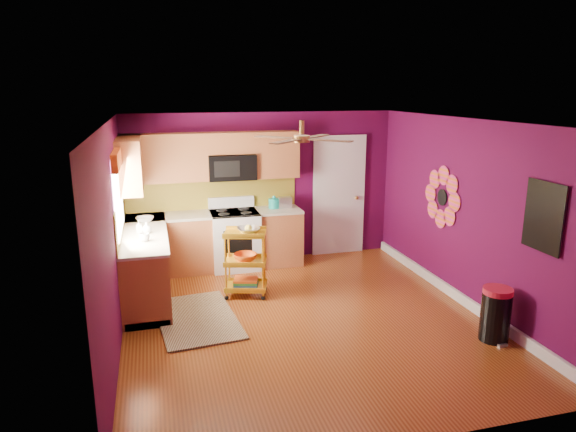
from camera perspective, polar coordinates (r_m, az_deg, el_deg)
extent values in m
plane|color=#6A2F10|center=(6.72, 1.89, -11.33)|extent=(5.00, 5.00, 0.00)
cube|color=#4E0838|center=(8.65, -2.81, 3.17)|extent=(4.50, 0.04, 2.50)
cube|color=#4E0838|center=(4.09, 12.31, -9.77)|extent=(4.50, 0.04, 2.50)
cube|color=#4E0838|center=(6.05, -18.87, -2.35)|extent=(0.04, 5.00, 2.50)
cube|color=#4E0838|center=(7.25, 19.26, 0.26)|extent=(0.04, 5.00, 2.50)
cube|color=silver|center=(6.09, 2.09, 10.46)|extent=(4.50, 5.00, 0.04)
cube|color=white|center=(7.59, 18.35, -8.44)|extent=(0.05, 4.90, 0.14)
cube|color=brown|center=(7.56, -15.50, -5.22)|extent=(0.60, 2.30, 0.90)
cube|color=brown|center=(8.42, -7.99, -2.86)|extent=(2.80, 0.60, 0.90)
cube|color=beige|center=(7.43, -15.74, -1.80)|extent=(0.63, 2.30, 0.04)
cube|color=beige|center=(8.30, -8.10, 0.24)|extent=(2.80, 0.63, 0.04)
cube|color=black|center=(7.70, -15.31, -8.04)|extent=(0.54, 2.30, 0.10)
cube|color=black|center=(8.55, -7.90, -5.43)|extent=(2.80, 0.54, 0.10)
cube|color=white|center=(8.43, -5.94, -2.72)|extent=(0.76, 0.66, 0.92)
cube|color=black|center=(8.31, -6.02, 0.36)|extent=(0.76, 0.62, 0.03)
cube|color=white|center=(8.55, -6.33, 1.53)|extent=(0.76, 0.06, 0.18)
cube|color=black|center=(8.12, -5.57, -3.42)|extent=(0.45, 0.02, 0.55)
cube|color=brown|center=(8.22, -13.59, 6.28)|extent=(1.32, 0.33, 0.75)
cube|color=brown|center=(8.44, -1.35, 6.87)|extent=(0.72, 0.33, 0.75)
cube|color=brown|center=(8.28, -6.40, 8.07)|extent=(0.76, 0.33, 0.34)
cube|color=brown|center=(7.74, -17.16, 5.59)|extent=(0.33, 1.30, 0.75)
cube|color=black|center=(8.29, -6.29, 5.43)|extent=(0.76, 0.38, 0.40)
cube|color=brown|center=(8.52, -8.40, 2.49)|extent=(2.80, 0.01, 0.51)
cube|color=brown|center=(7.37, -18.13, 0.12)|extent=(0.01, 2.30, 0.51)
cube|color=white|center=(7.00, -18.38, 2.38)|extent=(0.03, 1.20, 1.00)
cube|color=#CD4E12|center=(6.93, -18.43, 6.20)|extent=(0.08, 1.35, 0.22)
cube|color=white|center=(9.05, 5.63, 2.15)|extent=(0.85, 0.04, 2.05)
cube|color=white|center=(9.03, 5.68, 2.12)|extent=(0.95, 0.02, 2.15)
sphere|color=#BF8C3F|center=(9.12, 7.63, 2.02)|extent=(0.07, 0.07, 0.07)
cylinder|color=black|center=(7.71, 16.74, 2.00)|extent=(0.01, 0.24, 0.24)
cube|color=#1B96B5|center=(6.10, 26.61, -0.06)|extent=(0.03, 0.52, 0.72)
cube|color=black|center=(6.09, 26.50, -0.07)|extent=(0.01, 0.56, 0.76)
cylinder|color=#BF8C3F|center=(6.28, 1.54, 9.84)|extent=(0.06, 0.06, 0.16)
cylinder|color=#BF8C3F|center=(6.29, 1.53, 8.57)|extent=(0.20, 0.20, 0.08)
cube|color=#4C2D19|center=(6.63, 3.13, 8.83)|extent=(0.47, 0.47, 0.01)
cube|color=#4C2D19|center=(6.48, -1.45, 8.73)|extent=(0.47, 0.47, 0.01)
cube|color=#4C2D19|center=(5.96, -0.24, 8.27)|extent=(0.47, 0.47, 0.01)
cube|color=#4C2D19|center=(6.12, 4.69, 8.37)|extent=(0.47, 0.47, 0.01)
cube|color=black|center=(6.81, -10.08, -11.11)|extent=(1.09, 1.63, 0.02)
cylinder|color=gold|center=(7.14, -6.95, -5.63)|extent=(0.03, 0.03, 0.89)
cylinder|color=gold|center=(7.09, -2.82, -5.70)|extent=(0.03, 0.03, 0.89)
cylinder|color=gold|center=(7.48, -6.57, -4.72)|extent=(0.03, 0.03, 0.89)
cylinder|color=gold|center=(7.43, -2.63, -4.77)|extent=(0.03, 0.03, 0.89)
sphere|color=black|center=(7.31, -6.84, -9.00)|extent=(0.06, 0.06, 0.06)
sphere|color=black|center=(7.26, -2.78, -9.08)|extent=(0.06, 0.06, 0.06)
sphere|color=black|center=(7.63, -6.47, -7.96)|extent=(0.06, 0.06, 0.06)
sphere|color=black|center=(7.59, -2.59, -8.03)|extent=(0.06, 0.06, 0.06)
cube|color=gold|center=(7.15, -4.81, -1.99)|extent=(0.67, 0.56, 0.03)
cube|color=gold|center=(7.27, -4.75, -5.08)|extent=(0.67, 0.56, 0.03)
cube|color=gold|center=(7.41, -4.69, -7.84)|extent=(0.67, 0.56, 0.03)
imported|color=beige|center=(7.13, -4.41, -1.57)|extent=(0.39, 0.39, 0.08)
sphere|color=yellow|center=(7.13, -4.41, -1.39)|extent=(0.10, 0.10, 0.10)
imported|color=#CD4E12|center=(7.25, -4.76, -4.58)|extent=(0.40, 0.40, 0.10)
cube|color=navy|center=(7.39, -4.70, -7.57)|extent=(0.39, 0.33, 0.04)
cube|color=#267233|center=(7.38, -4.70, -7.29)|extent=(0.39, 0.33, 0.04)
cube|color=#CD4E12|center=(7.37, -4.71, -7.04)|extent=(0.39, 0.33, 0.03)
cylinder|color=black|center=(6.55, 22.04, -10.35)|extent=(0.37, 0.37, 0.58)
cylinder|color=red|center=(6.43, 22.30, -7.72)|extent=(0.34, 0.34, 0.07)
cube|color=beige|center=(6.54, 22.71, -13.10)|extent=(0.12, 0.07, 0.03)
cylinder|color=teal|center=(8.51, -1.56, 1.41)|extent=(0.18, 0.18, 0.16)
sphere|color=teal|center=(8.48, -1.57, 2.07)|extent=(0.06, 0.06, 0.06)
cube|color=beige|center=(8.54, -0.38, 1.54)|extent=(0.22, 0.15, 0.18)
imported|color=#EA3F72|center=(7.34, -16.21, -1.16)|extent=(0.08, 0.08, 0.17)
imported|color=white|center=(7.30, -15.44, -1.25)|extent=(0.12, 0.12, 0.16)
imported|color=white|center=(7.96, -15.61, -0.35)|extent=(0.26, 0.26, 0.06)
imported|color=white|center=(6.93, -15.65, -2.30)|extent=(0.13, 0.13, 0.10)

